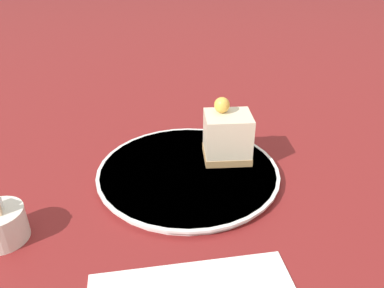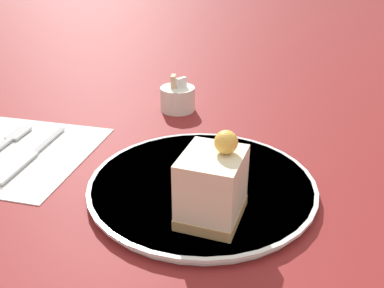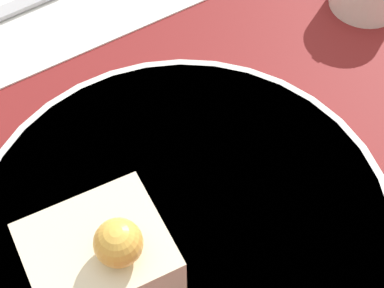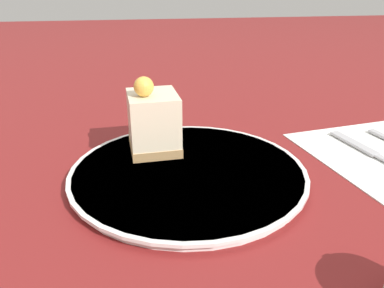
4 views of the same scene
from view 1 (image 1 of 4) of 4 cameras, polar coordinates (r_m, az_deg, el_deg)
The scene contains 4 objects.
ground_plane at distance 0.61m, azimuth -1.94°, elevation -4.41°, with size 4.00×4.00×0.00m, color maroon.
plate at distance 0.60m, azimuth -0.60°, elevation -4.27°, with size 0.29×0.29×0.01m.
cake_slice at distance 0.61m, azimuth 5.38°, elevation 1.28°, with size 0.07×0.08×0.10m.
sugar_bowl at distance 0.54m, azimuth -27.18°, elevation -10.84°, with size 0.06×0.06×0.07m.
Camera 1 is at (-0.51, -0.01, 0.34)m, focal length 35.00 mm.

